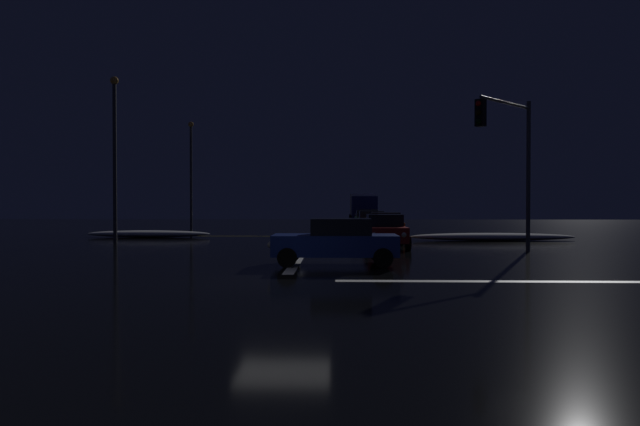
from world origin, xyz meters
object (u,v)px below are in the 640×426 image
Objects in this scene: sedan_silver at (371,222)px; traffic_signal_ne at (510,146)px; streetlamp_left_near at (115,147)px; box_truck at (363,207)px; sedan_green at (367,220)px; streetlamp_left_far at (191,167)px; sedan_blue_crossing at (336,241)px; sedan_black at (368,218)px; sedan_orange at (385,226)px; sedan_red at (385,231)px.

sedan_silver is 16.47m from traffic_signal_ne.
streetlamp_left_near is (-19.04, 6.36, 0.65)m from traffic_signal_ne.
sedan_green is at bearing -91.31° from box_truck.
sedan_blue_crossing is at bearing -66.21° from streetlamp_left_far.
box_truck is at bearing 89.13° from sedan_silver.
traffic_signal_ne reaches higher than sedan_black.
sedan_orange is 6.18m from sedan_silver.
streetlamp_left_far is at bearing -161.20° from sedan_black.
streetlamp_left_far is (-14.54, -11.57, 3.35)m from box_truck.
sedan_red is at bearing -13.26° from streetlamp_left_near.
sedan_orange is 14.01m from sedan_blue_crossing.
sedan_blue_crossing is (-2.67, -38.49, -0.91)m from box_truck.
sedan_green is at bearing 45.29° from streetlamp_left_near.
sedan_green is 0.49× the size of streetlamp_left_near.
sedan_orange and sedan_green have the same top height.
sedan_orange is 0.49× the size of streetlamp_left_far.
box_truck reaches higher than sedan_orange.
sedan_black is 0.49× the size of streetlamp_left_far.
sedan_silver is 16.46m from streetlamp_left_far.
box_truck is 1.27× the size of traffic_signal_ne.
sedan_black is 6.62m from box_truck.
sedan_red is at bearing -90.74° from box_truck.
sedan_silver is 1.00× the size of sedan_green.
sedan_blue_crossing is (-2.28, -7.59, 0.00)m from sedan_red.
box_truck is (0.30, 13.19, 0.91)m from sedan_green.
sedan_green is 6.65m from sedan_black.
sedan_red is 0.52× the size of box_truck.
traffic_signal_ne reaches higher than sedan_silver.
sedan_blue_crossing is 0.49× the size of streetlamp_left_far.
sedan_orange is at bearing -89.67° from box_truck.
traffic_signal_ne is (4.30, -27.38, 3.67)m from sedan_black.
streetlamp_left_far reaches higher than box_truck.
sedan_orange is 1.00× the size of sedan_blue_crossing.
sedan_red is 1.00× the size of sedan_silver.
sedan_black is at bearing 85.70° from sedan_green.
traffic_signal_ne is 0.74× the size of streetlamp_left_far.
sedan_silver and sedan_green have the same top height.
sedan_red and sedan_orange have the same top height.
sedan_orange and sedan_black have the same top height.
sedan_green is at bearing 103.04° from traffic_signal_ne.
streetlamp_left_far is at bearing 126.19° from sedan_red.
sedan_blue_crossing is at bearing -106.70° from sedan_red.
box_truck is (-0.14, 24.77, 0.91)m from sedan_orange.
sedan_blue_crossing is at bearing -95.14° from sedan_black.
traffic_signal_ne is (7.18, 4.56, 3.67)m from sedan_blue_crossing.
sedan_silver is at bearing -26.25° from streetlamp_left_far.
streetlamp_left_near is 1.01× the size of streetlamp_left_far.
sedan_blue_crossing is at bearing -42.63° from streetlamp_left_near.
sedan_red is 1.00× the size of sedan_green.
sedan_silver is 12.06m from sedan_black.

